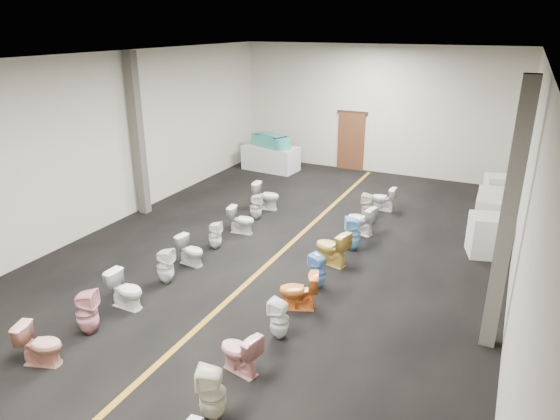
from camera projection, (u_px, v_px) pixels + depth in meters
The scene contains 35 objects.
floor at pixel (277, 256), 11.79m from camera, with size 16.00×16.00×0.00m, color black.
ceiling at pixel (277, 58), 10.20m from camera, with size 16.00×16.00×0.00m, color black.
wall_back at pixel (375, 110), 17.75m from camera, with size 10.00×10.00×0.00m, color beige.
wall_left at pixel (105, 142), 13.01m from camera, with size 16.00×16.00×0.00m, color beige.
wall_right at pixel (526, 196), 8.98m from camera, with size 16.00×16.00×0.00m, color beige.
aisle_stripe at pixel (277, 256), 11.78m from camera, with size 0.12×15.60×0.01m, color #956815.
back_door at pixel (351, 141), 18.44m from camera, with size 1.00×0.10×2.10m, color #562D19.
door_frame at pixel (353, 112), 18.08m from camera, with size 1.15×0.08×0.10m, color #331C11.
column_left at pixel (138, 136), 13.75m from camera, with size 0.25×0.25×4.50m, color #59544C.
column_right at pixel (507, 222), 7.81m from camera, with size 0.25×0.25×4.50m, color #59544C.
display_table at pixel (271, 158), 18.55m from camera, with size 2.00×1.00×0.89m, color silver.
bathtub at pixel (271, 142), 18.33m from camera, with size 1.78×1.08×0.55m.
appliance_crate_a at pixel (486, 235), 11.70m from camera, with size 0.76×0.76×0.98m, color silver.
appliance_crate_b at pixel (490, 218), 12.63m from camera, with size 0.77×0.77×1.05m, color beige.
appliance_crate_c at pixel (493, 205), 13.77m from camera, with size 0.78×0.78×0.89m, color silver.
appliance_crate_d at pixel (496, 191), 14.86m from camera, with size 0.66×0.66×0.94m, color white.
toilet_left_2 at pixel (40, 344), 7.96m from camera, with size 0.40×0.71×0.72m, color #DD9B7F.
toilet_left_3 at pixel (87, 312), 8.73m from camera, with size 0.38×0.39×0.84m, color pink.
toilet_left_4 at pixel (126, 290), 9.56m from camera, with size 0.41×0.72×0.74m, color white.
toilet_left_5 at pixel (165, 266), 10.45m from camera, with size 0.35×0.36×0.78m, color white.
toilet_left_6 at pixel (191, 251), 11.28m from camera, with size 0.38×0.66×0.68m, color silver.
toilet_left_7 at pixel (215, 235), 12.08m from camera, with size 0.31×0.31×0.68m, color white.
toilet_left_8 at pixel (242, 220), 12.98m from camera, with size 0.40×0.69×0.71m, color silver.
toilet_left_9 at pixel (256, 207), 13.87m from camera, with size 0.33×0.34×0.74m, color silver.
toilet_left_10 at pixel (266, 196), 14.65m from camera, with size 0.44×0.78×0.80m, color silver.
toilet_right_2 at pixel (212, 393), 6.83m from camera, with size 0.37×0.38×0.83m, color beige.
toilet_right_3 at pixel (240, 352), 7.77m from camera, with size 0.41×0.71×0.73m, color pink.
toilet_right_4 at pixel (279, 319), 8.61m from camera, with size 0.33×0.34×0.74m, color white.
toilet_right_5 at pixel (299, 291), 9.50m from camera, with size 0.42×0.74×0.76m, color orange.
toilet_right_6 at pixel (318, 271), 10.27m from camera, with size 0.34×0.34×0.75m, color #6699D1.
toilet_right_7 at pixel (332, 248), 11.26m from camera, with size 0.46×0.81×0.82m, color gold.
toilet_right_8 at pixel (353, 234), 11.98m from camera, with size 0.38×0.39×0.84m, color #7BBDE8.
toilet_right_9 at pixel (361, 220), 12.92m from camera, with size 0.43×0.75×0.77m, color white.
toilet_right_10 at pixel (368, 207), 13.80m from camera, with size 0.35×0.36×0.78m, color beige.
toilet_right_11 at pixel (383, 199), 14.56m from camera, with size 0.40×0.69×0.71m, color white.
Camera 1 is at (4.65, -9.58, 5.17)m, focal length 32.00 mm.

